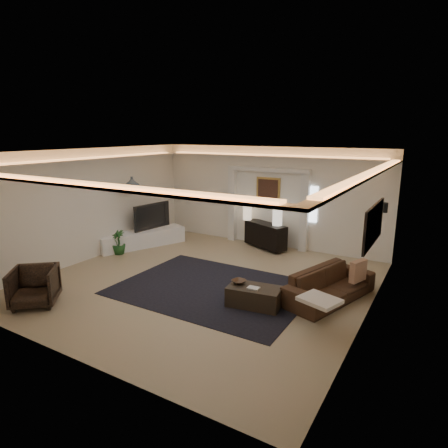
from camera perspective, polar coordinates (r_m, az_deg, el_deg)
The scene contains 33 objects.
floor at distance 8.80m, azimuth -3.14°, elevation -8.57°, with size 7.00×7.00×0.00m, color #9B8D69.
ceiling at distance 8.17m, azimuth -3.41°, elevation 10.64°, with size 7.00×7.00×0.00m, color white.
wall_back at distance 11.38m, azimuth 6.59°, elevation 4.04°, with size 7.00×7.00×0.00m, color white.
wall_front at distance 5.91m, azimuth -22.61°, elevation -5.90°, with size 7.00×7.00×0.00m, color white.
wall_left at distance 10.68m, azimuth -19.09°, elevation 2.76°, with size 7.00×7.00×0.00m, color white.
wall_right at distance 7.10m, azimuth 20.96°, elevation -2.58°, with size 7.00×7.00×0.00m, color white.
cove_soffit at distance 8.19m, azimuth -3.38°, elevation 8.68°, with size 7.00×7.00×0.04m, color silver.
daylight_slit at distance 10.91m, azimuth 13.02°, elevation 2.84°, with size 0.25×0.03×1.00m, color white.
area_rug at distance 8.44m, azimuth -1.62°, elevation -9.51°, with size 4.00×3.00×0.01m, color black.
pilaster_left at distance 11.87m, azimuth 1.27°, elevation 2.79°, with size 0.22×0.20×2.20m, color silver.
pilaster_right at distance 10.95m, azimuth 11.83°, elevation 1.59°, with size 0.22×0.20×2.20m, color silver.
alcove_header at distance 11.19m, azimuth 6.49°, elevation 8.01°, with size 2.52×0.20×0.12m, color silver.
painting_frame at distance 11.33m, azimuth 6.56°, elevation 5.02°, with size 0.74×0.04×0.74m, color tan.
painting_canvas at distance 11.30m, azimuth 6.50°, elevation 5.00°, with size 0.62×0.02×0.62m, color #4C2D1E.
art_panel_frame at distance 7.33m, azimuth 21.30°, elevation -0.09°, with size 0.04×1.64×0.74m, color black.
art_panel_gold at distance 7.33m, azimuth 21.11°, elevation -0.07°, with size 0.02×1.50×0.62m, color tan.
wall_sconce at distance 9.19m, azimuth 22.76°, elevation 2.26°, with size 0.12×0.12×0.22m, color black.
wall_niche at distance 11.55m, azimuth -13.71°, elevation 4.88°, with size 0.10×0.55×0.04m, color silver.
console at distance 11.18m, azimuth 6.15°, elevation -1.63°, with size 1.38×0.43×0.69m, color black.
lamp_left at distance 11.46m, azimuth 3.48°, elevation 2.34°, with size 0.25×0.25×0.57m, color beige.
lamp_right at distance 10.85m, azimuth 7.93°, elevation 1.60°, with size 0.27×0.27×0.61m, color silver.
media_ledge at distance 11.63m, azimuth -12.06°, elevation -2.16°, with size 0.64×2.56×0.48m, color white.
tv at distance 11.80m, azimuth -11.04°, elevation 1.16°, with size 0.17×1.33×0.76m, color black.
figurine at distance 12.07m, azimuth -10.05°, elevation 0.54°, with size 0.14×0.14×0.37m, color black.
ginger_jar at distance 11.08m, azimuth -13.47°, elevation 5.74°, with size 0.40×0.40×0.42m, color #4B616E.
plant at distance 11.02m, azimuth -15.37°, elevation -2.63°, with size 0.37×0.37×0.67m, color #1F511F.
sofa at distance 8.10m, azimuth 15.40°, elevation -8.70°, with size 0.83×2.13×0.62m, color black.
throw_blanket at distance 6.79m, azimuth 13.98°, elevation -10.88°, with size 0.63×0.51×0.07m, color white.
throw_pillow at distance 8.34m, azimuth 19.25°, elevation -6.59°, with size 0.13×0.44×0.44m, color tan.
coffee_table at distance 7.60m, azimuth 4.50°, elevation -10.62°, with size 1.02×0.56×0.38m, color black.
bowl at distance 7.67m, azimuth 2.20°, elevation -8.41°, with size 0.28×0.28×0.07m, color #3E2C20.
magazine at distance 7.44m, azimuth 4.38°, elevation -9.33°, with size 0.23×0.16×0.03m, color silver.
armchair at distance 8.42m, azimuth -26.28°, elevation -8.32°, with size 0.81×0.83×0.76m, color black.
Camera 1 is at (4.55, -6.77, 3.31)m, focal length 30.86 mm.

